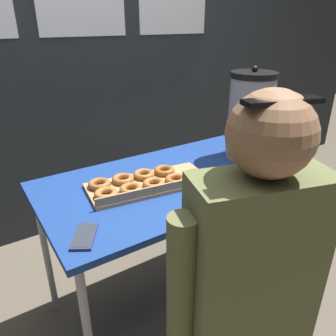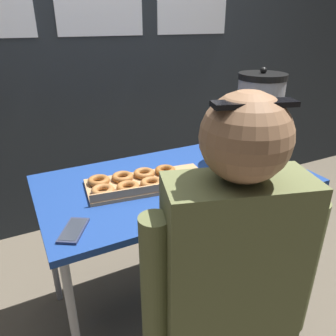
{
  "view_description": "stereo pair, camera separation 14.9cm",
  "coord_description": "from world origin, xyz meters",
  "px_view_note": "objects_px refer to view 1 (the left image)",
  "views": [
    {
      "loc": [
        -0.78,
        -1.13,
        1.43
      ],
      "look_at": [
        -0.04,
        0.0,
        0.82
      ],
      "focal_mm": 35.0,
      "sensor_mm": 36.0,
      "label": 1
    },
    {
      "loc": [
        -0.66,
        -1.21,
        1.43
      ],
      "look_at": [
        -0.04,
        0.0,
        0.82
      ],
      "focal_mm": 35.0,
      "sensor_mm": 36.0,
      "label": 2
    }
  ],
  "objects_px": {
    "coffee_urn": "(250,116)",
    "cell_phone": "(85,236)",
    "person_seated": "(248,300)",
    "donut_box": "(147,182)"
  },
  "relations": [
    {
      "from": "coffee_urn",
      "to": "donut_box",
      "type": "bearing_deg",
      "value": -178.8
    },
    {
      "from": "cell_phone",
      "to": "person_seated",
      "type": "relative_size",
      "value": 0.13
    },
    {
      "from": "donut_box",
      "to": "cell_phone",
      "type": "height_order",
      "value": "donut_box"
    },
    {
      "from": "coffee_urn",
      "to": "person_seated",
      "type": "xyz_separation_m",
      "value": [
        -0.63,
        -0.65,
        -0.35
      ]
    },
    {
      "from": "coffee_urn",
      "to": "person_seated",
      "type": "relative_size",
      "value": 0.37
    },
    {
      "from": "coffee_urn",
      "to": "cell_phone",
      "type": "height_order",
      "value": "coffee_urn"
    },
    {
      "from": "donut_box",
      "to": "coffee_urn",
      "type": "distance_m",
      "value": 0.66
    },
    {
      "from": "cell_phone",
      "to": "person_seated",
      "type": "xyz_separation_m",
      "value": [
        0.36,
        -0.42,
        -0.13
      ]
    },
    {
      "from": "donut_box",
      "to": "person_seated",
      "type": "height_order",
      "value": "person_seated"
    },
    {
      "from": "cell_phone",
      "to": "person_seated",
      "type": "bearing_deg",
      "value": -18.04
    }
  ]
}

